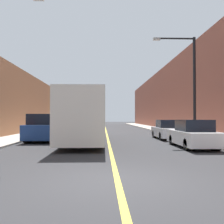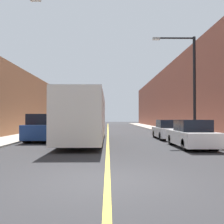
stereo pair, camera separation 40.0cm
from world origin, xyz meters
The scene contains 11 objects.
ground_plane centered at (0.00, 0.00, 0.00)m, with size 200.00×200.00×0.00m, color #2D2D30.
sidewalk_left centered at (-7.18, 30.00, 0.06)m, with size 2.75×72.00×0.11m, color #B2AA9E.
sidewalk_right centered at (7.18, 30.00, 0.06)m, with size 2.75×72.00×0.11m, color #B2AA9E.
building_row_left centered at (-10.56, 30.00, 3.28)m, with size 4.00×72.00×6.56m, color #B2724C.
building_row_right centered at (10.56, 30.00, 4.59)m, with size 4.00×72.00×9.18m, color brown.
road_center_line centered at (0.00, 30.00, 0.00)m, with size 0.16×72.00×0.01m, color gold.
bus centered at (-1.53, 11.27, 1.71)m, with size 2.52×12.25×3.19m.
parked_suv_left centered at (-4.55, 11.89, 0.88)m, with size 1.99×4.71×1.91m.
car_right_near centered at (4.60, 7.51, 0.70)m, with size 1.76×4.57×1.55m.
car_right_mid centered at (4.63, 13.28, 0.67)m, with size 1.77×4.26×1.50m.
street_lamp_right centered at (5.81, 11.46, 4.33)m, with size 3.04×0.24×7.27m.
Camera 2 is at (0.02, -6.83, 1.66)m, focal length 42.00 mm.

